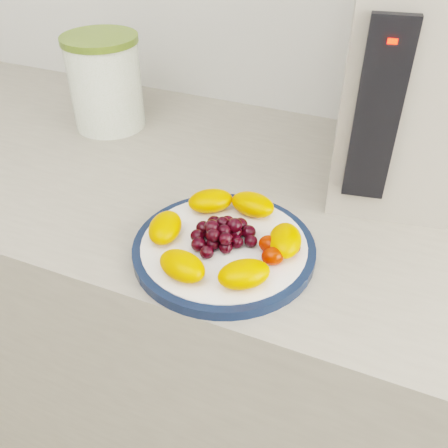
% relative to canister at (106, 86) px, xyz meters
% --- Properties ---
extents(counter, '(3.50, 0.60, 0.90)m').
position_rel_canister_xyz_m(counter, '(0.24, -0.10, -0.53)').
color(counter, '#A09786').
rests_on(counter, floor).
extents(cabinet_face, '(3.48, 0.58, 0.84)m').
position_rel_canister_xyz_m(cabinet_face, '(0.24, -0.10, -0.56)').
color(cabinet_face, '#9E8152').
rests_on(cabinet_face, floor).
extents(plate_rim, '(0.25, 0.25, 0.01)m').
position_rel_canister_xyz_m(plate_rim, '(0.36, -0.28, -0.07)').
color(plate_rim, '#0D1A35').
rests_on(plate_rim, counter).
extents(plate_face, '(0.23, 0.23, 0.02)m').
position_rel_canister_xyz_m(plate_face, '(0.36, -0.28, -0.07)').
color(plate_face, white).
rests_on(plate_face, counter).
extents(canister, '(0.14, 0.14, 0.16)m').
position_rel_canister_xyz_m(canister, '(0.00, 0.00, 0.00)').
color(canister, '#516F21').
rests_on(canister, counter).
extents(canister_lid, '(0.15, 0.15, 0.01)m').
position_rel_canister_xyz_m(canister_lid, '(-0.00, 0.00, 0.09)').
color(canister_lid, '#5B7126').
rests_on(canister_lid, canister).
extents(appliance_body, '(0.23, 0.29, 0.33)m').
position_rel_canister_xyz_m(appliance_body, '(0.54, 0.02, 0.08)').
color(appliance_body, '#A59D8F').
rests_on(appliance_body, counter).
extents(appliance_panel, '(0.06, 0.03, 0.25)m').
position_rel_canister_xyz_m(appliance_panel, '(0.52, -0.13, 0.09)').
color(appliance_panel, black).
rests_on(appliance_panel, appliance_body).
extents(appliance_led, '(0.01, 0.01, 0.01)m').
position_rel_canister_xyz_m(appliance_led, '(0.52, -0.14, 0.18)').
color(appliance_led, '#FF0C05').
rests_on(appliance_led, appliance_panel).
extents(fruit_plate, '(0.22, 0.21, 0.03)m').
position_rel_canister_xyz_m(fruit_plate, '(0.37, -0.27, -0.05)').
color(fruit_plate, '#FF7700').
rests_on(fruit_plate, plate_face).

